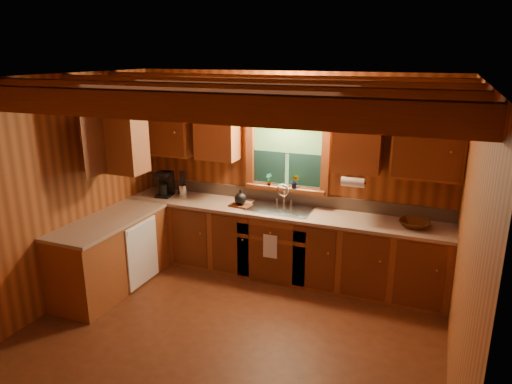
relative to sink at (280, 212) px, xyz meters
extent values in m
plane|color=#552914|center=(0.00, -1.60, -0.86)|extent=(4.20, 4.20, 0.00)
plane|color=brown|center=(0.00, -1.60, 1.74)|extent=(4.20, 4.20, 0.00)
plane|color=brown|center=(0.00, 0.30, 0.44)|extent=(4.20, 0.00, 4.20)
plane|color=brown|center=(0.00, -3.50, 0.44)|extent=(4.20, 0.00, 4.20)
plane|color=brown|center=(-2.10, -1.60, 0.44)|extent=(0.00, 3.80, 3.80)
plane|color=brown|center=(2.10, -1.60, 0.44)|extent=(0.00, 3.80, 3.80)
cube|color=brown|center=(0.00, -2.80, 1.63)|extent=(4.20, 0.14, 0.18)
cube|color=brown|center=(0.00, -2.00, 1.63)|extent=(4.20, 0.14, 0.18)
cube|color=brown|center=(0.00, -1.20, 1.63)|extent=(4.20, 0.14, 0.18)
cube|color=brown|center=(0.00, -0.40, 1.63)|extent=(4.20, 0.14, 0.18)
cube|color=brown|center=(0.00, -0.01, -0.43)|extent=(4.20, 0.62, 0.86)
cube|color=brown|center=(-1.79, -1.12, -0.43)|extent=(0.62, 1.60, 0.86)
cube|color=#9F846E|center=(0.00, -0.01, 0.02)|extent=(4.20, 0.66, 0.04)
cube|color=#9F846E|center=(-1.78, -1.12, 0.02)|extent=(0.64, 1.60, 0.04)
cube|color=#9B8068|center=(0.00, 0.28, 0.12)|extent=(4.20, 0.02, 0.16)
cube|color=white|center=(-1.47, -0.92, -0.43)|extent=(0.02, 0.60, 0.80)
cube|color=brown|center=(-1.70, 0.13, 0.98)|extent=(0.78, 0.34, 0.78)
cube|color=brown|center=(-0.92, 0.13, 0.98)|extent=(0.55, 0.34, 0.78)
cube|color=brown|center=(0.92, 0.13, 0.98)|extent=(0.55, 0.34, 0.78)
cube|color=brown|center=(1.70, 0.13, 0.98)|extent=(0.78, 0.34, 0.78)
cube|color=brown|center=(-1.93, -0.92, 0.98)|extent=(0.34, 1.10, 0.78)
cube|color=brown|center=(0.00, 0.26, 1.14)|extent=(1.12, 0.08, 0.10)
cube|color=brown|center=(0.00, 0.26, 0.24)|extent=(1.12, 0.08, 0.10)
cube|color=brown|center=(-0.51, 0.26, 0.69)|extent=(0.10, 0.08, 0.80)
cube|color=brown|center=(0.51, 0.26, 0.69)|extent=(0.10, 0.08, 0.80)
cube|color=#447631|center=(0.00, 0.29, 0.69)|extent=(0.92, 0.01, 0.80)
cube|color=#11312F|center=(-0.24, 0.27, 0.52)|extent=(0.42, 0.02, 0.42)
cube|color=#11312F|center=(0.24, 0.27, 0.52)|extent=(0.42, 0.02, 0.42)
cylinder|color=black|center=(0.00, 0.27, 0.71)|extent=(0.92, 0.01, 0.01)
cube|color=brown|center=(0.00, 0.22, 0.26)|extent=(1.06, 0.14, 0.04)
cylinder|color=black|center=(0.00, 0.26, 1.37)|extent=(0.08, 0.03, 0.08)
cylinder|color=black|center=(-0.10, 0.20, 1.37)|extent=(0.09, 0.17, 0.08)
cylinder|color=black|center=(0.10, 0.20, 1.37)|extent=(0.09, 0.17, 0.08)
sphere|color=#FFE0A5|center=(-0.16, 0.14, 1.30)|extent=(0.13, 0.13, 0.13)
sphere|color=#FFE0A5|center=(0.16, 0.14, 1.30)|extent=(0.13, 0.13, 0.13)
cylinder|color=white|center=(0.92, -0.07, 0.51)|extent=(0.27, 0.11, 0.11)
cube|color=white|center=(0.00, -0.34, -0.34)|extent=(0.18, 0.01, 0.30)
cube|color=silver|center=(0.00, 0.00, 0.05)|extent=(0.82, 0.48, 0.02)
cube|color=#262628|center=(-0.19, 0.00, -0.02)|extent=(0.34, 0.40, 0.14)
cube|color=#262628|center=(0.19, 0.00, -0.02)|extent=(0.34, 0.40, 0.14)
cylinder|color=silver|center=(0.00, 0.18, 0.15)|extent=(0.04, 0.04, 0.22)
torus|color=silver|center=(0.00, 0.12, 0.26)|extent=(0.16, 0.02, 0.16)
cube|color=black|center=(-1.67, -0.07, 0.06)|extent=(0.19, 0.24, 0.03)
cube|color=black|center=(-1.67, 0.01, 0.23)|extent=(0.19, 0.09, 0.32)
cube|color=black|center=(-1.67, -0.09, 0.37)|extent=(0.19, 0.22, 0.04)
cylinder|color=black|center=(-1.67, -0.10, 0.15)|extent=(0.12, 0.12, 0.14)
cylinder|color=silver|center=(-1.44, 0.03, 0.12)|extent=(0.13, 0.13, 0.16)
cylinder|color=black|center=(-1.46, 0.02, 0.29)|extent=(0.03, 0.04, 0.23)
cylinder|color=black|center=(-1.44, 0.03, 0.29)|extent=(0.01, 0.01, 0.23)
cylinder|color=black|center=(-1.42, 0.05, 0.29)|extent=(0.03, 0.04, 0.23)
cylinder|color=black|center=(-1.41, 0.05, 0.29)|extent=(0.04, 0.06, 0.23)
cube|color=#5A2913|center=(-0.51, -0.07, 0.06)|extent=(0.28, 0.22, 0.02)
sphere|color=black|center=(-0.51, -0.07, 0.15)|extent=(0.16, 0.16, 0.16)
cylinder|color=black|center=(-0.51, -0.07, 0.25)|extent=(0.03, 0.03, 0.04)
imported|color=#48230C|center=(1.64, -0.03, 0.09)|extent=(0.38, 0.38, 0.08)
imported|color=#5A2913|center=(-0.22, 0.19, 0.37)|extent=(0.10, 0.08, 0.16)
imported|color=#5A2913|center=(0.14, 0.18, 0.38)|extent=(0.11, 0.10, 0.18)
camera|label=1|loc=(1.84, -5.35, 1.96)|focal=32.88mm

